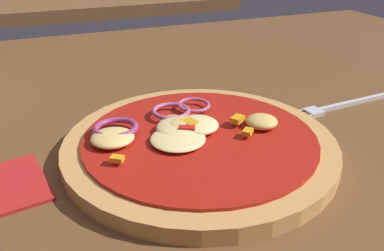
{
  "coord_description": "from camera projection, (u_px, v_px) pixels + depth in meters",
  "views": [
    {
      "loc": [
        -0.19,
        -0.35,
        0.23
      ],
      "look_at": [
        -0.06,
        -0.01,
        0.06
      ],
      "focal_mm": 37.85,
      "sensor_mm": 36.0,
      "label": 1
    }
  ],
  "objects": [
    {
      "name": "pizza",
      "position": [
        197.0,
        143.0,
        0.39
      ],
      "size": [
        0.26,
        0.26,
        0.03
      ],
      "color": "tan",
      "rests_on": "dining_table"
    },
    {
      "name": "dining_table",
      "position": [
        236.0,
        142.0,
        0.45
      ],
      "size": [
        1.19,
        1.0,
        0.04
      ],
      "color": "brown",
      "rests_on": "ground"
    },
    {
      "name": "fork",
      "position": [
        337.0,
        106.0,
        0.49
      ],
      "size": [
        0.18,
        0.03,
        0.01
      ],
      "color": "silver",
      "rests_on": "dining_table"
    }
  ]
}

